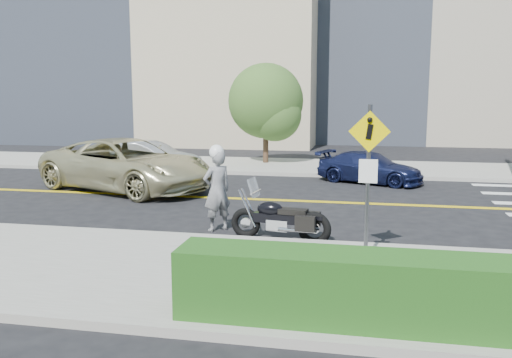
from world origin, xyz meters
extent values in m
plane|color=black|center=(0.00, 0.00, 0.00)|extent=(120.00, 120.00, 0.00)
cube|color=#9E9B91|center=(0.00, -7.50, 0.07)|extent=(60.00, 5.00, 0.15)
cube|color=#9E9B91|center=(0.00, 7.50, 0.07)|extent=(60.00, 5.00, 0.15)
cube|color=#A39984|center=(8.00, 26.00, 10.00)|extent=(18.00, 14.00, 20.00)
cube|color=#235619|center=(6.00, -9.30, 0.65)|extent=(9.00, 0.90, 1.00)
cylinder|color=#4C4C51|center=(4.20, -6.30, 1.65)|extent=(0.08, 0.08, 3.00)
cube|color=#F9D800|center=(4.20, -6.33, 2.65)|extent=(0.78, 0.03, 0.78)
cube|color=white|center=(4.20, -6.33, 1.90)|extent=(0.35, 0.03, 0.45)
imported|color=#A8A7AC|center=(0.61, -4.09, 1.00)|extent=(0.86, 0.85, 2.01)
sphere|color=white|center=(0.61, -4.09, 1.95)|extent=(0.36, 0.36, 0.36)
imported|color=#C4BD90|center=(-3.96, 0.77, 0.90)|extent=(7.12, 5.17, 1.80)
imported|color=#A3A6AB|center=(-4.44, 3.92, 0.71)|extent=(4.52, 2.35, 1.42)
imported|color=#171E46|center=(4.36, 4.06, 0.58)|extent=(4.32, 3.02, 1.16)
cylinder|color=#382619|center=(-0.38, 8.14, 1.93)|extent=(0.25, 0.25, 3.86)
sphere|color=#365C1D|center=(-0.38, 8.14, 3.01)|extent=(3.47, 3.47, 3.47)
camera|label=1|loc=(4.10, -16.68, 3.35)|focal=38.00mm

